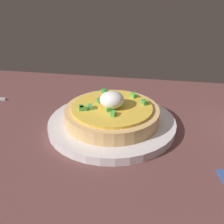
# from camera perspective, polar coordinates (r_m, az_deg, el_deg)

# --- Properties ---
(dining_table) EXTENTS (1.14, 0.73, 0.02)m
(dining_table) POSITION_cam_1_polar(r_m,az_deg,el_deg) (0.59, -8.46, -7.90)
(dining_table) COLOR brown
(dining_table) RESTS_ON ground
(plate) EXTENTS (0.25, 0.25, 0.02)m
(plate) POSITION_cam_1_polar(r_m,az_deg,el_deg) (0.64, -0.00, -2.22)
(plate) COLOR silver
(plate) RESTS_ON dining_table
(pizza) EXTENTS (0.18, 0.18, 0.06)m
(pizza) POSITION_cam_1_polar(r_m,az_deg,el_deg) (0.63, -0.01, -0.23)
(pizza) COLOR tan
(pizza) RESTS_ON plate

